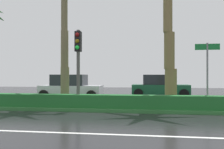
{
  "coord_description": "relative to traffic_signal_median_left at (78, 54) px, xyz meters",
  "views": [
    {
      "loc": [
        -1.23,
        -4.91,
        1.64
      ],
      "look_at": [
        -3.79,
        12.31,
        1.72
      ],
      "focal_mm": 40.22,
      "sensor_mm": 36.0,
      "label": 1
    }
  ],
  "objects": [
    {
      "name": "median_hedge",
      "position": [
        4.58,
        -0.04,
        -2.23
      ],
      "size": [
        76.5,
        0.7,
        0.6
      ],
      "color": "#1E6028",
      "rests_on": "median_strip"
    },
    {
      "name": "median_strip",
      "position": [
        4.58,
        1.36,
        -2.6
      ],
      "size": [
        85.5,
        4.0,
        0.15
      ],
      "primitive_type": "cube",
      "color": "#2D6B33",
      "rests_on": "ground_plane"
    },
    {
      "name": "street_name_sign",
      "position": [
        6.0,
        0.47,
        -0.6
      ],
      "size": [
        1.1,
        0.08,
        3.0
      ],
      "color": "slate",
      "rests_on": "median_strip"
    },
    {
      "name": "car_in_traffic_second",
      "position": [
        4.16,
        8.07,
        -1.85
      ],
      "size": [
        4.3,
        2.02,
        1.72
      ],
      "color": "#195133",
      "rests_on": "ground_plane"
    },
    {
      "name": "ground_plane",
      "position": [
        4.58,
        2.36,
        -2.73
      ],
      "size": [
        90.0,
        42.0,
        0.1
      ],
      "primitive_type": "cube",
      "color": "black"
    },
    {
      "name": "traffic_signal_median_left",
      "position": [
        0.0,
        0.0,
        0.0
      ],
      "size": [
        0.28,
        0.43,
        3.67
      ],
      "color": "#4C4C47",
      "rests_on": "median_strip"
    },
    {
      "name": "car_in_traffic_leading",
      "position": [
        -2.12,
        5.46,
        -1.85
      ],
      "size": [
        4.3,
        2.02,
        1.72
      ],
      "color": "silver",
      "rests_on": "ground_plane"
    },
    {
      "name": "near_lane_divider_stripe",
      "position": [
        4.58,
        -4.64,
        -2.68
      ],
      "size": [
        81.0,
        0.14,
        0.01
      ],
      "primitive_type": "cube",
      "color": "white",
      "rests_on": "ground_plane"
    }
  ]
}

